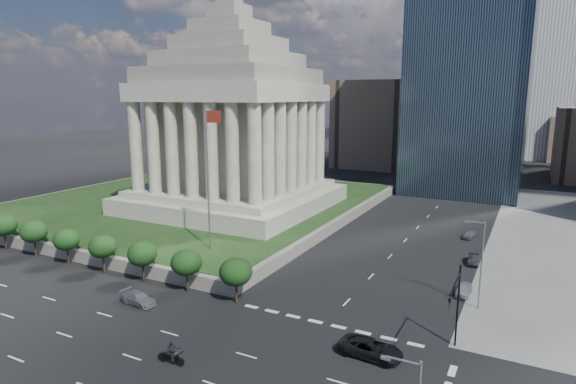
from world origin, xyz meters
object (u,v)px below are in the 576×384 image
Objects in this scene: motorcycle_trail at (171,353)px; war_memorial at (232,105)px; suv_grey at (138,298)px; traffic_signal_ne at (456,301)px; flagpole at (209,170)px; pickup_truck at (371,348)px; parked_sedan_near at (464,289)px; street_lamp_north at (480,260)px; parked_sedan_far at (469,235)px; parked_sedan_mid at (474,259)px.

war_memorial is at bearing 113.35° from motorcycle_trail.
traffic_signal_ne is at bearing -75.12° from suv_grey.
pickup_truck is at bearing -26.67° from flagpole.
flagpole is at bearing -171.10° from parked_sedan_near.
street_lamp_north is 6.29m from parked_sedan_near.
parked_sedan_far is (43.00, 5.10, -20.78)m from war_memorial.
parked_sedan_near reaches higher than parked_sedan_mid.
flagpole reaches higher than traffic_signal_ne.
pickup_truck is at bearing -104.26° from parked_sedan_mid.
motorcycle_trail reaches higher than parked_sedan_far.
traffic_signal_ne is at bearing -56.65° from pickup_truck.
traffic_signal_ne is at bearing -77.03° from parked_sedan_far.
flagpole is 35.95m from street_lamp_north.
pickup_truck is 1.45× the size of parked_sedan_mid.
motorcycle_trail is (24.87, -47.21, -20.37)m from war_memorial.
traffic_signal_ne is 2.04× the size of parked_sedan_near.
parked_sedan_near is at bearing -52.26° from suv_grey.
pickup_truck is 1.47× the size of parked_sedan_near.
parked_sedan_near is (-1.00, 14.67, -4.58)m from traffic_signal_ne.
street_lamp_north is at bearing -25.92° from war_memorial.
parked_sedan_far is (-2.50, 24.73, -0.05)m from parked_sedan_near.
parked_sedan_near is at bearing 7.47° from flagpole.
parked_sedan_near is at bearing -93.22° from parked_sedan_mid.
street_lamp_north is 16.22m from parked_sedan_mid.
traffic_signal_ne is at bearing 26.39° from motorcycle_trail.
flagpole is at bearing -128.76° from parked_sedan_far.
traffic_signal_ne is 1.70× the size of suv_grey.
pickup_truck is at bearing -105.11° from parked_sedan_near.
traffic_signal_ne is at bearing -91.81° from parked_sedan_mid.
parked_sedan_far is (-4.33, 28.10, -5.04)m from street_lamp_north.
motorcycle_trail is at bearing -149.17° from traffic_signal_ne.
pickup_truck is (27.87, -14.00, -12.31)m from flagpole.
flagpole is 7.21× the size of motorcycle_trail.
suv_grey reaches higher than parked_sedan_near.
flagpole is 3.46× the size of pickup_truck.
parked_sedan_near is at bearing 118.49° from street_lamp_north.
traffic_signal_ne reaches higher than pickup_truck.
pickup_truck reaches higher than parked_sedan_far.
parked_sedan_mid is at bearing -38.98° from suv_grey.
parked_sedan_far is (2.96, 43.10, -0.18)m from pickup_truck.
war_memorial reaches higher than parked_sedan_near.
flagpole is at bearing 66.90° from pickup_truck.
motorcycle_trail is at bearing -125.36° from parked_sedan_near.
war_memorial is 3.90× the size of street_lamp_north.
traffic_signal_ne is 2.88× the size of motorcycle_trail.
street_lamp_north is at bearing -60.07° from parked_sedan_near.
flagpole reaches higher than street_lamp_north.
street_lamp_north is 38.07m from suv_grey.
motorcycle_trail is at bearing -118.00° from suv_grey.
suv_grey is (13.28, -39.28, -20.72)m from war_memorial.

